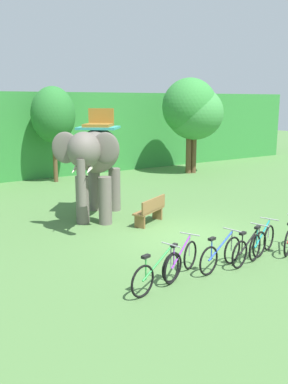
% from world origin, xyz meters
% --- Properties ---
extents(ground_plane, '(80.00, 80.00, 0.00)m').
position_xyz_m(ground_plane, '(0.00, 0.00, 0.00)').
color(ground_plane, '#4C753D').
extents(foliage_hedge, '(36.00, 6.00, 4.49)m').
position_xyz_m(foliage_hedge, '(0.00, 14.72, 2.24)').
color(foliage_hedge, '#338438').
rests_on(foliage_hedge, ground).
extents(tree_far_right, '(2.18, 2.18, 4.74)m').
position_xyz_m(tree_far_right, '(-0.05, 10.55, 3.35)').
color(tree_far_right, brown).
rests_on(tree_far_right, ground).
extents(tree_left, '(3.03, 3.03, 5.28)m').
position_xyz_m(tree_left, '(7.25, 8.94, 3.69)').
color(tree_left, brown).
rests_on(tree_left, ground).
extents(tree_far_left, '(3.18, 3.18, 4.84)m').
position_xyz_m(tree_far_left, '(7.56, 8.87, 3.35)').
color(tree_far_left, brown).
rests_on(tree_far_left, ground).
extents(elephant, '(3.48, 3.87, 3.78)m').
position_xyz_m(elephant, '(-1.38, 3.19, 2.20)').
color(elephant, '#665E56').
rests_on(elephant, ground).
extents(bike_green, '(1.66, 0.63, 0.92)m').
position_xyz_m(bike_green, '(-2.82, -2.58, 0.39)').
color(bike_green, black).
rests_on(bike_green, ground).
extents(bike_purple, '(1.55, 0.85, 0.92)m').
position_xyz_m(bike_purple, '(-1.95, -2.28, 0.39)').
color(bike_purple, black).
rests_on(bike_purple, ground).
extents(bike_blue, '(1.68, 0.57, 0.92)m').
position_xyz_m(bike_blue, '(-0.89, -2.48, 0.39)').
color(bike_blue, black).
rests_on(bike_blue, ground).
extents(bike_black, '(1.67, 0.60, 0.92)m').
position_xyz_m(bike_black, '(0.02, -2.56, 0.39)').
color(bike_black, black).
rests_on(bike_black, ground).
extents(bike_teal, '(1.62, 0.73, 0.92)m').
position_xyz_m(bike_teal, '(0.68, -2.37, 0.39)').
color(bike_teal, black).
rests_on(bike_teal, ground).
extents(wooden_bench, '(1.52, 1.05, 0.89)m').
position_xyz_m(wooden_bench, '(-0.16, 1.70, 0.48)').
color(wooden_bench, brown).
rests_on(wooden_bench, ground).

